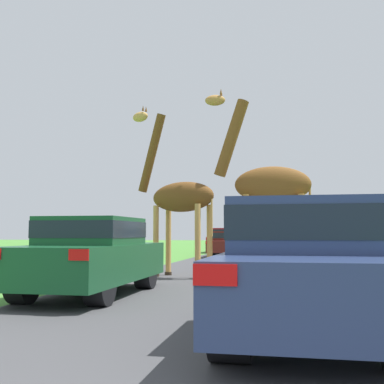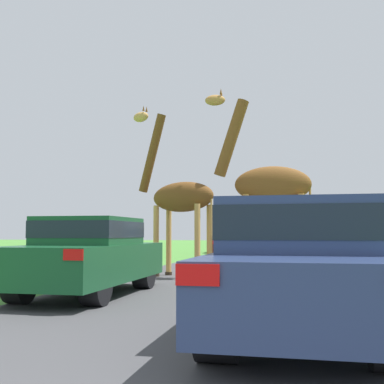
% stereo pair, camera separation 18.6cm
% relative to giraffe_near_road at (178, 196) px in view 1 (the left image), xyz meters
% --- Properties ---
extents(road, '(7.62, 120.00, 0.00)m').
position_rel_giraffe_near_road_xyz_m(road, '(2.18, 17.53, -2.21)').
color(road, '#424244').
rests_on(road, ground).
extents(giraffe_near_road, '(2.81, 1.63, 4.97)m').
position_rel_giraffe_near_road_xyz_m(giraffe_near_road, '(0.00, 0.00, 0.00)').
color(giraffe_near_road, tan).
rests_on(giraffe_near_road, ground).
extents(giraffe_companion, '(2.87, 0.82, 5.17)m').
position_rel_giraffe_near_road_xyz_m(giraffe_companion, '(2.42, 0.07, 0.26)').
color(giraffe_companion, '#B77F3D').
rests_on(giraffe_companion, ground).
extents(car_lead_maroon, '(1.90, 4.31, 1.57)m').
position_rel_giraffe_near_road_xyz_m(car_lead_maroon, '(3.20, -7.11, -1.39)').
color(car_lead_maroon, navy).
rests_on(car_lead_maroon, ground).
extents(car_queue_right, '(1.87, 4.36, 1.46)m').
position_rel_giraffe_near_road_xyz_m(car_queue_right, '(3.04, 7.35, -1.44)').
color(car_queue_right, silver).
rests_on(car_queue_right, ground).
extents(car_queue_left, '(1.88, 4.74, 1.28)m').
position_rel_giraffe_near_road_xyz_m(car_queue_left, '(0.11, 11.75, -1.52)').
color(car_queue_left, '#561914').
rests_on(car_queue_left, ground).
extents(car_far_ahead, '(1.95, 4.36, 1.50)m').
position_rel_giraffe_near_road_xyz_m(car_far_ahead, '(-0.79, 17.20, -1.41)').
color(car_far_ahead, maroon).
rests_on(car_far_ahead, ground).
extents(car_verge_right, '(1.80, 4.10, 1.36)m').
position_rel_giraffe_near_road_xyz_m(car_verge_right, '(4.81, 15.56, -1.49)').
color(car_verge_right, gray).
rests_on(car_verge_right, ground).
extents(car_rear_follower, '(1.74, 4.33, 1.49)m').
position_rel_giraffe_near_road_xyz_m(car_rear_follower, '(-0.75, -4.14, -1.42)').
color(car_rear_follower, '#144C28').
rests_on(car_rear_follower, ground).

